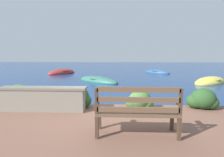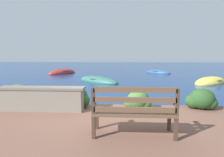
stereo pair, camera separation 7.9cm
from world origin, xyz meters
The scene contains 11 objects.
ground_plane centered at (0.00, 0.00, 0.00)m, with size 80.00×80.00×0.00m.
park_bench centered at (0.62, -2.03, 0.70)m, with size 1.49×0.48×0.93m.
stone_wall centered at (-1.71, -0.67, 0.54)m, with size 2.28×0.39×0.63m.
hedge_clump_far_left centered at (-2.53, -0.43, 0.50)m, with size 0.96×0.69×0.65m.
hedge_clump_left centered at (-0.93, -0.30, 0.48)m, with size 0.90×0.64×0.61m.
hedge_clump_centre centered at (0.84, -0.43, 0.44)m, with size 0.76×0.54×0.51m.
hedge_clump_right centered at (2.58, -0.30, 0.46)m, with size 0.83×0.60×0.56m.
rowboat_nearest centered at (5.83, 5.72, 0.06)m, with size 3.01×2.73×0.71m.
rowboat_mid centered at (-1.10, 6.06, 0.05)m, with size 3.24×2.99×0.62m.
rowboat_far centered at (-5.06, 10.78, 0.07)m, with size 2.54×3.02×0.81m.
rowboat_outer centered at (3.93, 11.86, 0.06)m, with size 2.59×2.59×0.63m.
Camera 2 is at (0.39, -5.08, 1.67)m, focal length 28.00 mm.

